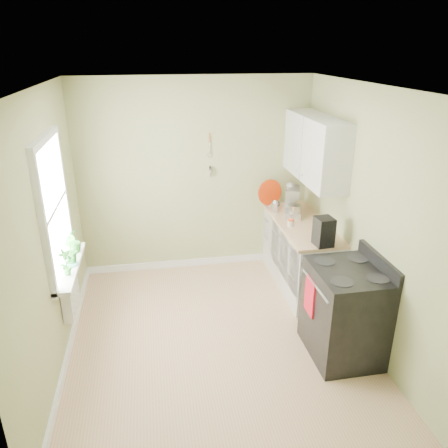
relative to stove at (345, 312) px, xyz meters
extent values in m
cube|color=tan|center=(-1.28, 0.45, -0.51)|extent=(3.20, 3.60, 0.02)
cube|color=white|center=(-1.28, 0.45, 2.21)|extent=(3.20, 3.60, 0.02)
cube|color=tan|center=(-1.28, 2.26, 0.85)|extent=(3.20, 0.02, 2.70)
cube|color=tan|center=(-2.89, 0.45, 0.85)|extent=(0.02, 3.60, 2.70)
cube|color=tan|center=(0.33, 0.45, 0.85)|extent=(0.02, 3.60, 2.70)
cube|color=white|center=(0.02, 1.45, -0.07)|extent=(0.60, 1.60, 0.87)
cube|color=#DAB285|center=(0.01, 1.45, 0.39)|extent=(0.64, 1.60, 0.04)
cube|color=white|center=(0.15, 1.55, 1.35)|extent=(0.35, 1.40, 0.80)
cube|color=white|center=(-2.87, 0.75, 1.05)|extent=(0.02, 1.00, 1.30)
cube|color=white|center=(-2.85, 0.75, 1.73)|extent=(0.06, 1.14, 0.07)
cube|color=white|center=(-2.85, 0.75, 0.36)|extent=(0.06, 1.14, 0.07)
cube|color=white|center=(-2.85, 0.75, 1.05)|extent=(0.04, 1.00, 0.04)
cube|color=white|center=(-2.79, 0.75, 0.38)|extent=(0.18, 1.14, 0.04)
cube|color=white|center=(-2.82, 0.70, 0.05)|extent=(0.12, 0.50, 0.35)
cylinder|color=#DAB285|center=(-1.08, 2.23, 1.38)|extent=(0.02, 0.02, 0.10)
cylinder|color=silver|center=(-1.08, 2.23, 1.26)|extent=(0.01, 0.01, 0.16)
cylinder|color=silver|center=(-1.08, 2.23, 0.92)|extent=(0.01, 0.14, 0.14)
cube|color=black|center=(0.00, 0.00, -0.02)|extent=(0.70, 0.81, 0.96)
cube|color=black|center=(0.00, 0.00, 0.47)|extent=(0.70, 0.81, 0.03)
cube|color=black|center=(0.31, 0.00, 0.54)|extent=(0.07, 0.81, 0.15)
cylinder|color=#B2B2B7|center=(-0.36, 0.00, 0.35)|extent=(0.03, 0.66, 0.02)
cube|color=#B31425|center=(-0.36, 0.11, 0.16)|extent=(0.02, 0.23, 0.40)
cube|color=#B2B2B7|center=(-0.04, 1.70, 0.45)|extent=(0.31, 0.38, 0.09)
cube|color=#B2B2B7|center=(-0.04, 1.84, 0.60)|extent=(0.15, 0.12, 0.24)
cube|color=#B2B2B7|center=(-0.04, 1.72, 0.74)|extent=(0.25, 0.35, 0.11)
sphere|color=#B2B2B7|center=(-0.04, 1.84, 0.77)|extent=(0.13, 0.13, 0.13)
cylinder|color=silver|center=(-0.04, 1.64, 0.52)|extent=(0.18, 0.18, 0.15)
cylinder|color=silver|center=(-0.23, 1.91, 0.48)|extent=(0.10, 0.10, 0.13)
cone|color=silver|center=(-0.23, 1.91, 0.56)|extent=(0.10, 0.10, 0.04)
cylinder|color=silver|center=(-0.30, 1.91, 0.50)|extent=(0.10, 0.02, 0.07)
cube|color=black|center=(0.01, 0.75, 0.58)|extent=(0.21, 0.23, 0.34)
cylinder|color=black|center=(-0.02, 0.75, 0.48)|extent=(0.11, 0.11, 0.11)
cylinder|color=red|center=(-0.23, 2.17, 0.60)|extent=(0.38, 0.16, 0.38)
cylinder|color=beige|center=(-0.17, 1.36, 0.45)|extent=(0.08, 0.08, 0.08)
cylinder|color=red|center=(-0.17, 1.36, 0.49)|extent=(0.08, 0.08, 0.01)
imported|color=#236520|center=(-2.78, 0.54, 0.54)|extent=(0.17, 0.18, 0.29)
imported|color=#236520|center=(-2.78, 0.82, 0.55)|extent=(0.19, 0.20, 0.30)
imported|color=#236520|center=(-2.78, 1.08, 0.53)|extent=(0.21, 0.21, 0.27)
camera|label=1|loc=(-1.89, -3.54, 2.54)|focal=35.00mm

